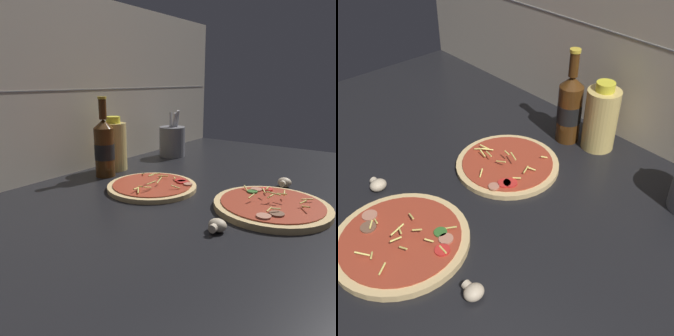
# 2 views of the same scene
# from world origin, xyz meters

# --- Properties ---
(counter_slab) EXTENTS (1.60, 0.90, 0.03)m
(counter_slab) POSITION_xyz_m (0.00, 0.00, 0.01)
(counter_slab) COLOR black
(counter_slab) RESTS_ON ground
(tile_backsplash) EXTENTS (1.60, 0.01, 0.60)m
(tile_backsplash) POSITION_xyz_m (0.00, 0.45, 0.30)
(tile_backsplash) COLOR beige
(tile_backsplash) RESTS_ON ground
(pizza_near) EXTENTS (0.28, 0.28, 0.05)m
(pizza_near) POSITION_xyz_m (-0.00, -0.21, 0.03)
(pizza_near) COLOR tan
(pizza_near) RESTS_ON counter_slab
(pizza_far) EXTENTS (0.26, 0.26, 0.04)m
(pizza_far) POSITION_xyz_m (-0.05, 0.13, 0.03)
(pizza_far) COLOR tan
(pizza_far) RESTS_ON counter_slab
(beer_bottle) EXTENTS (0.06, 0.06, 0.26)m
(beer_bottle) POSITION_xyz_m (-0.04, 0.33, 0.12)
(beer_bottle) COLOR #47280F
(beer_bottle) RESTS_ON counter_slab
(oil_bottle) EXTENTS (0.09, 0.09, 0.19)m
(oil_bottle) POSITION_xyz_m (0.04, 0.37, 0.11)
(oil_bottle) COLOR #D6B766
(oil_bottle) RESTS_ON counter_slab
(mushroom_left) EXTENTS (0.04, 0.04, 0.03)m
(mushroom_left) POSITION_xyz_m (-0.19, -0.16, 0.04)
(mushroom_left) COLOR beige
(mushroom_left) RESTS_ON counter_slab
(mushroom_right) EXTENTS (0.04, 0.04, 0.03)m
(mushroom_right) POSITION_xyz_m (0.19, -0.18, 0.04)
(mushroom_right) COLOR beige
(mushroom_right) RESTS_ON counter_slab
(utensil_crock) EXTENTS (0.11, 0.11, 0.19)m
(utensil_crock) POSITION_xyz_m (0.33, 0.33, 0.09)
(utensil_crock) COLOR slate
(utensil_crock) RESTS_ON counter_slab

